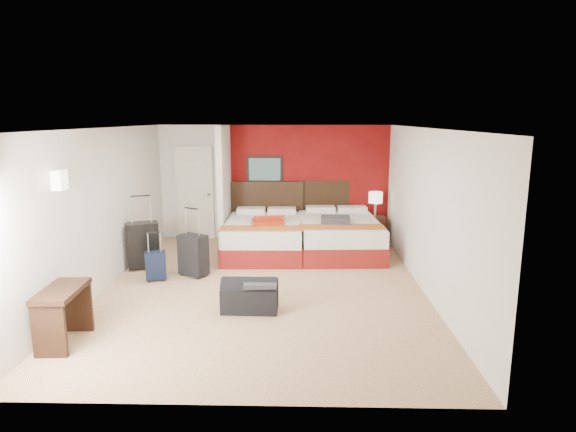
{
  "coord_description": "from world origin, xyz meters",
  "views": [
    {
      "loc": [
        0.58,
        -7.37,
        2.65
      ],
      "look_at": [
        0.37,
        0.8,
        1.0
      ],
      "focal_mm": 30.39,
      "sensor_mm": 36.0,
      "label": 1
    }
  ],
  "objects_px": {
    "red_suitcase_open": "(268,220)",
    "nightstand": "(374,230)",
    "bed_left": "(264,237)",
    "suitcase_charcoal": "(193,256)",
    "table_lamp": "(375,204)",
    "duffel_bag": "(250,297)",
    "bed_right": "(339,236)",
    "suitcase_navy": "(156,267)",
    "suitcase_black": "(143,246)",
    "desk": "(64,316)"
  },
  "relations": [
    {
      "from": "bed_left",
      "to": "nightstand",
      "type": "xyz_separation_m",
      "value": [
        2.31,
        0.8,
        -0.02
      ]
    },
    {
      "from": "bed_right",
      "to": "nightstand",
      "type": "height_order",
      "value": "bed_right"
    },
    {
      "from": "nightstand",
      "to": "duffel_bag",
      "type": "height_order",
      "value": "nightstand"
    },
    {
      "from": "nightstand",
      "to": "duffel_bag",
      "type": "xyz_separation_m",
      "value": [
        -2.28,
        -3.75,
        -0.1
      ]
    },
    {
      "from": "bed_left",
      "to": "suitcase_black",
      "type": "height_order",
      "value": "suitcase_black"
    },
    {
      "from": "bed_right",
      "to": "nightstand",
      "type": "bearing_deg",
      "value": 38.61
    },
    {
      "from": "table_lamp",
      "to": "duffel_bag",
      "type": "distance_m",
      "value": 4.44
    },
    {
      "from": "duffel_bag",
      "to": "desk",
      "type": "relative_size",
      "value": 0.94
    },
    {
      "from": "suitcase_navy",
      "to": "bed_right",
      "type": "bearing_deg",
      "value": 12.38
    },
    {
      "from": "nightstand",
      "to": "suitcase_black",
      "type": "xyz_separation_m",
      "value": [
        -4.38,
        -1.85,
        0.1
      ]
    },
    {
      "from": "bed_right",
      "to": "table_lamp",
      "type": "distance_m",
      "value": 1.21
    },
    {
      "from": "bed_left",
      "to": "bed_right",
      "type": "height_order",
      "value": "bed_right"
    },
    {
      "from": "table_lamp",
      "to": "suitcase_navy",
      "type": "relative_size",
      "value": 1.13
    },
    {
      "from": "bed_right",
      "to": "suitcase_navy",
      "type": "height_order",
      "value": "bed_right"
    },
    {
      "from": "bed_right",
      "to": "suitcase_black",
      "type": "height_order",
      "value": "suitcase_black"
    },
    {
      "from": "suitcase_black",
      "to": "suitcase_navy",
      "type": "relative_size",
      "value": 1.76
    },
    {
      "from": "table_lamp",
      "to": "suitcase_black",
      "type": "distance_m",
      "value": 4.78
    },
    {
      "from": "table_lamp",
      "to": "duffel_bag",
      "type": "relative_size",
      "value": 0.67
    },
    {
      "from": "bed_left",
      "to": "suitcase_black",
      "type": "bearing_deg",
      "value": -154.21
    },
    {
      "from": "duffel_bag",
      "to": "desk",
      "type": "height_order",
      "value": "desk"
    },
    {
      "from": "red_suitcase_open",
      "to": "bed_left",
      "type": "bearing_deg",
      "value": 122.83
    },
    {
      "from": "nightstand",
      "to": "bed_left",
      "type": "bearing_deg",
      "value": -158.34
    },
    {
      "from": "table_lamp",
      "to": "suitcase_navy",
      "type": "distance_m",
      "value": 4.74
    },
    {
      "from": "suitcase_charcoal",
      "to": "duffel_bag",
      "type": "bearing_deg",
      "value": -24.17
    },
    {
      "from": "nightstand",
      "to": "suitcase_navy",
      "type": "bearing_deg",
      "value": -145.25
    },
    {
      "from": "table_lamp",
      "to": "suitcase_black",
      "type": "xyz_separation_m",
      "value": [
        -4.38,
        -1.85,
        -0.45
      ]
    },
    {
      "from": "suitcase_black",
      "to": "suitcase_charcoal",
      "type": "xyz_separation_m",
      "value": [
        0.98,
        -0.39,
        -0.06
      ]
    },
    {
      "from": "bed_left",
      "to": "red_suitcase_open",
      "type": "distance_m",
      "value": 0.4
    },
    {
      "from": "bed_right",
      "to": "suitcase_charcoal",
      "type": "relative_size",
      "value": 3.22
    },
    {
      "from": "nightstand",
      "to": "suitcase_charcoal",
      "type": "relative_size",
      "value": 0.88
    },
    {
      "from": "suitcase_navy",
      "to": "duffel_bag",
      "type": "height_order",
      "value": "suitcase_navy"
    },
    {
      "from": "suitcase_charcoal",
      "to": "suitcase_navy",
      "type": "height_order",
      "value": "suitcase_charcoal"
    },
    {
      "from": "bed_left",
      "to": "duffel_bag",
      "type": "distance_m",
      "value": 2.95
    },
    {
      "from": "suitcase_navy",
      "to": "red_suitcase_open",
      "type": "bearing_deg",
      "value": 25.14
    },
    {
      "from": "suitcase_charcoal",
      "to": "desk",
      "type": "bearing_deg",
      "value": -81.58
    },
    {
      "from": "table_lamp",
      "to": "desk",
      "type": "height_order",
      "value": "table_lamp"
    },
    {
      "from": "suitcase_navy",
      "to": "duffel_bag",
      "type": "bearing_deg",
      "value": -53.61
    },
    {
      "from": "nightstand",
      "to": "duffel_bag",
      "type": "distance_m",
      "value": 4.4
    },
    {
      "from": "red_suitcase_open",
      "to": "table_lamp",
      "type": "height_order",
      "value": "table_lamp"
    },
    {
      "from": "nightstand",
      "to": "suitcase_navy",
      "type": "relative_size",
      "value": 1.31
    },
    {
      "from": "bed_left",
      "to": "bed_right",
      "type": "distance_m",
      "value": 1.5
    },
    {
      "from": "suitcase_charcoal",
      "to": "duffel_bag",
      "type": "height_order",
      "value": "suitcase_charcoal"
    },
    {
      "from": "bed_left",
      "to": "suitcase_charcoal",
      "type": "xyz_separation_m",
      "value": [
        -1.09,
        -1.44,
        0.02
      ]
    },
    {
      "from": "bed_right",
      "to": "red_suitcase_open",
      "type": "distance_m",
      "value": 1.46
    },
    {
      "from": "suitcase_black",
      "to": "suitcase_navy",
      "type": "xyz_separation_m",
      "value": [
        0.41,
        -0.66,
        -0.17
      ]
    },
    {
      "from": "red_suitcase_open",
      "to": "suitcase_navy",
      "type": "bearing_deg",
      "value": -149.82
    },
    {
      "from": "table_lamp",
      "to": "suitcase_navy",
      "type": "height_order",
      "value": "table_lamp"
    },
    {
      "from": "suitcase_charcoal",
      "to": "red_suitcase_open",
      "type": "bearing_deg",
      "value": 77.82
    },
    {
      "from": "red_suitcase_open",
      "to": "nightstand",
      "type": "relative_size",
      "value": 1.35
    },
    {
      "from": "bed_left",
      "to": "bed_right",
      "type": "relative_size",
      "value": 0.97
    }
  ]
}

